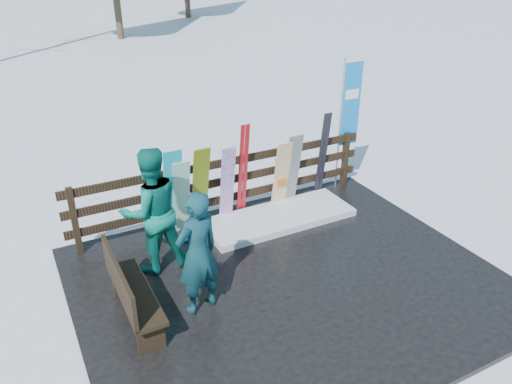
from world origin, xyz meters
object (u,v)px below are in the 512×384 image
snowboard_5 (281,176)px  person_back (152,211)px  snowboard_1 (182,198)px  snowboard_2 (200,188)px  snowboard_3 (227,185)px  snowboard_0 (173,194)px  person_front (198,253)px  bench (129,291)px  snowboard_4 (292,171)px  rental_flag (348,110)px

snowboard_5 → person_back: person_back is taller
snowboard_1 → snowboard_2: snowboard_2 is taller
snowboard_1 → snowboard_3: 0.84m
snowboard_0 → person_front: 1.97m
person_front → snowboard_1: bearing=-119.2°
bench → snowboard_2: snowboard_2 is taller
person_back → snowboard_3: bearing=-157.1°
snowboard_0 → snowboard_4: bearing=0.0°
bench → rental_flag: 5.43m
bench → snowboard_5: snowboard_5 is taller
snowboard_1 → snowboard_3: size_ratio=0.94×
snowboard_4 → person_back: size_ratio=0.75×
snowboard_2 → rental_flag: 3.30m
snowboard_1 → person_back: (-0.70, -0.73, 0.29)m
snowboard_4 → person_back: person_back is taller
snowboard_0 → snowboard_2: 0.47m
snowboard_3 → rental_flag: bearing=5.7°
snowboard_5 → rental_flag: 1.88m
snowboard_2 → rental_flag: rental_flag is taller
snowboard_4 → rental_flag: bearing=11.0°
bench → snowboard_2: 2.51m
snowboard_3 → snowboard_4: snowboard_3 is taller
person_front → person_back: size_ratio=0.90×
snowboard_5 → person_front: bearing=-140.9°
snowboard_5 → person_front: person_front is taller
snowboard_2 → snowboard_3: size_ratio=1.09×
rental_flag → bench: bearing=-156.9°
snowboard_2 → snowboard_3: (0.50, 0.00, -0.05)m
rental_flag → person_front: 4.62m
snowboard_2 → rental_flag: bearing=4.8°
rental_flag → person_front: rental_flag is taller
snowboard_0 → snowboard_5: size_ratio=1.18×
snowboard_3 → person_back: 1.72m
bench → snowboard_0: snowboard_0 is taller
snowboard_1 → snowboard_4: (2.13, 0.00, 0.04)m
snowboard_1 → rental_flag: bearing=4.4°
snowboard_1 → person_front: person_front is taller
snowboard_3 → person_front: bearing=-124.0°
person_front → snowboard_5: bearing=-156.5°
snowboard_0 → snowboard_4: snowboard_0 is taller
snowboard_0 → snowboard_5: 2.05m
person_front → snowboard_3: bearing=-139.5°
snowboard_3 → rental_flag: rental_flag is taller
snowboard_1 → snowboard_4: 2.13m
snowboard_2 → person_front: bearing=-112.6°
rental_flag → person_back: 4.39m
rental_flag → snowboard_0: bearing=-175.8°
snowboard_1 → person_back: size_ratio=0.71×
snowboard_3 → rental_flag: size_ratio=0.56×
bench → person_front: bearing=-7.9°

